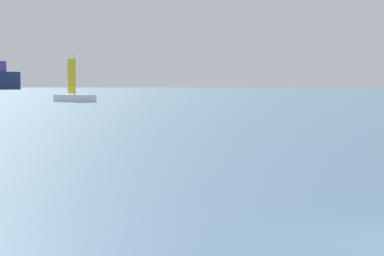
% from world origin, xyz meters
% --- Properties ---
extents(distant_headland, '(751.95, 284.93, 21.18)m').
position_xyz_m(distant_headland, '(264.34, 1307.03, 10.59)').
color(distant_headland, '#4C564C').
rests_on(distant_headland, ground_plane).
extents(small_sailboat, '(7.90, 9.35, 9.06)m').
position_xyz_m(small_sailboat, '(-5.56, 118.47, 0.85)').
color(small_sailboat, white).
rests_on(small_sailboat, ground_plane).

